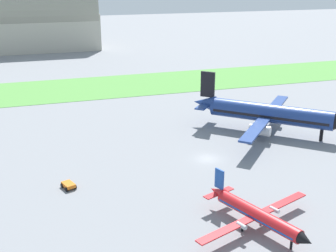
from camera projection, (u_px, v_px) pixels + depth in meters
name	position (u px, v px, depth m)	size (l,w,h in m)	color
ground_plane	(208.00, 159.00, 81.38)	(600.00, 600.00, 0.00)	gray
grass_taxiway_strip	(132.00, 85.00, 135.66)	(360.00, 28.00, 0.08)	#549342
airplane_midfield_jet	(267.00, 113.00, 93.35)	(27.72, 27.06, 12.16)	navy
airplane_foreground_turboprop	(256.00, 214.00, 58.45)	(19.65, 17.01, 6.13)	red
baggage_cart_midfield	(69.00, 185.00, 70.08)	(2.46, 2.83, 0.90)	orange
hangar_distant	(20.00, 18.00, 191.25)	(66.39, 25.02, 30.65)	#B2AD9E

